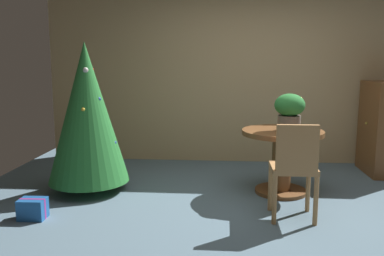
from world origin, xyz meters
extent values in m
plane|color=slate|center=(0.00, 0.00, 0.00)|extent=(6.60, 6.60, 0.00)
cube|color=tan|center=(0.00, 2.20, 1.30)|extent=(6.00, 0.10, 2.60)
cylinder|color=brown|center=(0.26, 0.70, 0.02)|extent=(0.58, 0.58, 0.04)
cylinder|color=brown|center=(0.26, 0.70, 0.36)|extent=(0.22, 0.22, 0.63)
cylinder|color=brown|center=(0.26, 0.70, 0.70)|extent=(0.90, 0.90, 0.05)
cylinder|color=#665B51|center=(0.32, 0.64, 0.81)|extent=(0.25, 0.25, 0.17)
ellipsoid|color=#287533|center=(0.32, 0.64, 1.01)|extent=(0.33, 0.33, 0.25)
sphere|color=#EAD14C|center=(0.43, 0.68, 1.07)|extent=(0.07, 0.07, 0.07)
sphere|color=#EAD14C|center=(0.25, 0.68, 1.07)|extent=(0.06, 0.06, 0.06)
cylinder|color=#B27F4C|center=(0.07, 0.13, 0.23)|extent=(0.04, 0.04, 0.46)
cylinder|color=#B27F4C|center=(0.44, 0.13, 0.23)|extent=(0.04, 0.04, 0.46)
cylinder|color=#B27F4C|center=(0.07, -0.22, 0.23)|extent=(0.04, 0.04, 0.46)
cylinder|color=#B27F4C|center=(0.44, -0.22, 0.23)|extent=(0.04, 0.04, 0.46)
cube|color=#B27F4C|center=(0.26, -0.05, 0.49)|extent=(0.41, 0.39, 0.05)
cube|color=#B27F4C|center=(0.26, -0.22, 0.72)|extent=(0.37, 0.05, 0.42)
cylinder|color=brown|center=(-1.94, 0.60, 0.06)|extent=(0.10, 0.10, 0.12)
cone|color=#287533|center=(-1.94, 0.60, 0.91)|extent=(0.91, 0.91, 1.58)
sphere|color=gold|center=(-1.91, 0.40, 0.97)|extent=(0.04, 0.04, 0.04)
sphere|color=red|center=(-1.89, 0.67, 1.39)|extent=(0.05, 0.05, 0.05)
sphere|color=#2D51A8|center=(-1.63, 0.59, 0.57)|extent=(0.05, 0.05, 0.05)
sphere|color=silver|center=(-1.91, 0.52, 1.39)|extent=(0.06, 0.06, 0.06)
sphere|color=#2D51A8|center=(-1.78, 0.55, 1.07)|extent=(0.05, 0.05, 0.05)
sphere|color=gold|center=(-1.93, 0.69, 1.35)|extent=(0.07, 0.07, 0.07)
sphere|color=gold|center=(-1.74, 0.48, 0.76)|extent=(0.04, 0.04, 0.04)
cube|color=#1E569E|center=(-2.20, -0.28, 0.10)|extent=(0.25, 0.19, 0.20)
cube|color=#9E287A|center=(-2.20, -0.28, 0.10)|extent=(0.25, 0.04, 0.20)
cube|color=brown|center=(1.72, 1.65, 0.61)|extent=(0.45, 0.75, 1.23)
sphere|color=#B29338|center=(1.48, 1.65, 0.67)|extent=(0.04, 0.04, 0.04)
camera|label=1|loc=(-0.40, -3.82, 1.48)|focal=37.90mm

